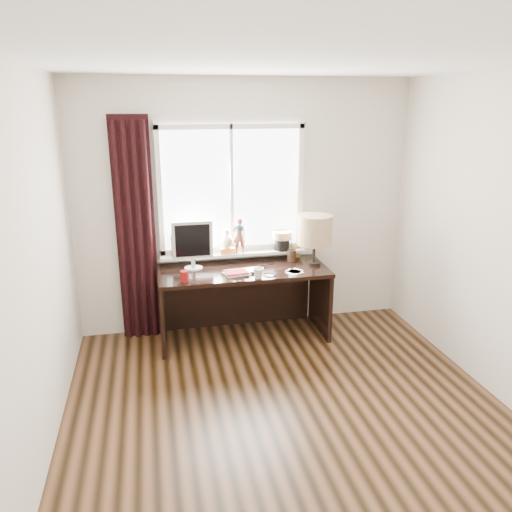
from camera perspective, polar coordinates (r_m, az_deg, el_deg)
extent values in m
cube|color=brown|center=(3.96, 4.79, -19.38)|extent=(3.50, 4.00, 0.00)
cube|color=white|center=(3.19, 6.03, 21.50)|extent=(3.50, 4.00, 0.00)
cube|color=beige|center=(5.23, -1.20, 5.56)|extent=(3.50, 0.00, 2.60)
cube|color=beige|center=(1.77, 26.49, -21.63)|extent=(3.50, 0.00, 2.60)
cube|color=beige|center=(3.30, -25.10, -3.15)|extent=(0.00, 4.00, 2.60)
imported|color=silver|center=(4.90, -1.59, -1.78)|extent=(0.37, 0.26, 0.03)
imported|color=white|center=(4.73, 0.26, -1.93)|extent=(0.15, 0.15, 0.11)
cylinder|color=maroon|center=(4.70, -8.16, -2.31)|extent=(0.08, 0.08, 0.10)
cube|color=white|center=(5.15, -2.83, 7.63)|extent=(1.40, 0.02, 1.30)
cube|color=silver|center=(5.27, -2.69, 0.87)|extent=(1.50, 0.05, 0.05)
cube|color=silver|center=(5.06, -2.89, 14.57)|extent=(1.50, 0.05, 0.05)
cube|color=silver|center=(5.06, -10.97, 7.17)|extent=(0.05, 0.05, 1.40)
cube|color=silver|center=(5.29, 5.05, 7.84)|extent=(0.05, 0.05, 1.40)
cube|color=silver|center=(5.13, -2.79, 7.58)|extent=(0.03, 0.05, 1.30)
cube|color=silver|center=(5.23, -2.59, 0.30)|extent=(1.52, 0.18, 0.03)
cylinder|color=#4F0306|center=(5.11, -8.97, 1.16)|extent=(0.13, 0.13, 0.22)
cube|color=gold|center=(5.20, -3.33, 0.69)|extent=(0.15, 0.12, 0.06)
sphere|color=beige|center=(5.17, -3.34, 1.69)|extent=(0.13, 0.13, 0.13)
sphere|color=beige|center=(5.15, -3.36, 2.77)|extent=(0.07, 0.07, 0.07)
imported|color=brown|center=(5.15, -1.86, 2.37)|extent=(0.14, 0.10, 0.38)
cylinder|color=#1E4C51|center=(5.12, -1.85, 3.23)|extent=(0.09, 0.09, 0.05)
cylinder|color=black|center=(5.30, 2.98, 1.36)|extent=(0.16, 0.16, 0.12)
cylinder|color=#8C6B4C|center=(5.28, 3.00, 2.41)|extent=(0.20, 0.20, 0.08)
cube|color=black|center=(5.10, -13.58, 2.76)|extent=(0.38, 0.05, 2.25)
cylinder|color=black|center=(5.08, -15.14, 2.29)|extent=(0.06, 0.06, 2.20)
cylinder|color=black|center=(5.08, -14.13, 2.36)|extent=(0.06, 0.06, 2.20)
cylinder|color=black|center=(5.07, -13.11, 2.42)|extent=(0.06, 0.06, 2.20)
cylinder|color=black|center=(5.07, -12.10, 2.49)|extent=(0.06, 0.06, 2.20)
cube|color=black|center=(5.01, -1.47, -1.73)|extent=(1.70, 0.70, 0.04)
cube|color=black|center=(5.07, -10.75, -6.35)|extent=(0.04, 0.64, 0.71)
cube|color=black|center=(5.35, 7.36, -4.91)|extent=(0.04, 0.64, 0.71)
cube|color=black|center=(5.45, -2.10, -4.34)|extent=(1.60, 0.03, 0.71)
cylinder|color=beige|center=(5.05, -7.16, -1.38)|extent=(0.18, 0.18, 0.01)
cylinder|color=beige|center=(5.03, -7.19, -0.76)|extent=(0.04, 0.04, 0.10)
cube|color=beige|center=(4.97, -7.29, 1.82)|extent=(0.40, 0.04, 0.38)
cube|color=black|center=(4.94, -7.26, 1.75)|extent=(0.34, 0.01, 0.32)
cube|color=beige|center=(4.86, -2.39, -2.01)|extent=(0.26, 0.22, 0.02)
cube|color=maroon|center=(4.84, -2.25, -1.86)|extent=(0.23, 0.18, 0.01)
cylinder|color=black|center=(5.26, 4.09, 0.07)|extent=(0.09, 0.09, 0.12)
cylinder|color=black|center=(5.25, 3.92, 0.61)|extent=(0.01, 0.01, 0.22)
cylinder|color=black|center=(5.25, 4.25, 0.42)|extent=(0.01, 0.01, 0.19)
cylinder|color=black|center=(5.25, 4.06, 0.80)|extent=(0.01, 0.01, 0.25)
cylinder|color=black|center=(5.27, 4.25, 0.38)|extent=(0.01, 0.01, 0.17)
cube|color=gold|center=(5.38, 4.58, 0.52)|extent=(0.10, 0.03, 0.13)
cube|color=#996633|center=(5.37, 4.62, 0.48)|extent=(0.08, 0.02, 0.10)
cylinder|color=black|center=(5.17, 6.59, -0.83)|extent=(0.14, 0.14, 0.03)
cylinder|color=black|center=(5.13, 6.64, 0.50)|extent=(0.03, 0.03, 0.22)
cylinder|color=#C9B282|center=(5.07, 6.72, 2.99)|extent=(0.35, 0.35, 0.30)
cube|color=white|center=(4.91, 4.44, -1.90)|extent=(0.18, 0.16, 0.00)
cube|color=white|center=(4.95, 4.37, -1.74)|extent=(0.19, 0.18, 0.00)
cube|color=white|center=(4.96, 4.42, -1.71)|extent=(0.19, 0.18, 0.00)
torus|color=black|center=(4.83, 1.56, -2.16)|extent=(0.13, 0.13, 0.01)
torus|color=black|center=(5.20, 1.57, -0.74)|extent=(0.11, 0.11, 0.01)
torus|color=black|center=(5.08, 0.71, -1.18)|extent=(0.13, 0.13, 0.01)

